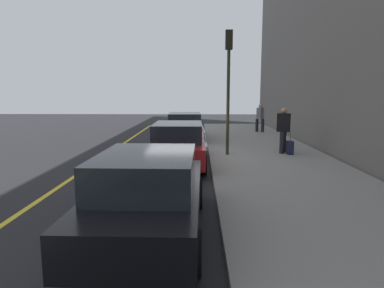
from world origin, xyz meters
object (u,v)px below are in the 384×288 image
(parked_car_silver, at_px, (185,127))
(rolling_suitcase, at_px, (290,148))
(parked_car_red, at_px, (178,144))
(pedestrian_black_coat, at_px, (283,129))
(traffic_light_pole, at_px, (228,72))
(pedestrian_grey_coat, at_px, (260,117))
(parked_car_black, at_px, (149,194))

(parked_car_silver, bearing_deg, rolling_suitcase, -134.92)
(parked_car_red, height_order, pedestrian_black_coat, pedestrian_black_coat)
(traffic_light_pole, xyz_separation_m, rolling_suitcase, (0.04, -2.44, -2.87))
(pedestrian_black_coat, distance_m, rolling_suitcase, 0.81)
(parked_car_silver, height_order, pedestrian_grey_coat, pedestrian_grey_coat)
(pedestrian_black_coat, relative_size, rolling_suitcase, 2.04)
(parked_car_silver, distance_m, traffic_light_pole, 5.33)
(parked_car_red, distance_m, traffic_light_pole, 3.43)
(parked_car_black, height_order, traffic_light_pole, traffic_light_pole)
(pedestrian_grey_coat, height_order, rolling_suitcase, pedestrian_grey_coat)
(traffic_light_pole, relative_size, rolling_suitcase, 5.28)
(parked_car_silver, bearing_deg, parked_car_red, -179.82)
(parked_car_red, bearing_deg, rolling_suitcase, -70.87)
(pedestrian_grey_coat, height_order, pedestrian_black_coat, pedestrian_black_coat)
(parked_car_red, bearing_deg, pedestrian_black_coat, -65.61)
(parked_car_black, distance_m, parked_car_silver, 11.49)
(parked_car_black, xyz_separation_m, traffic_light_pole, (7.17, -2.00, 2.53))
(parked_car_silver, xyz_separation_m, rolling_suitcase, (-4.27, -4.29, -0.34))
(parked_car_red, distance_m, parked_car_silver, 5.75)
(pedestrian_grey_coat, distance_m, rolling_suitcase, 7.66)
(parked_car_silver, distance_m, rolling_suitcase, 6.06)
(pedestrian_black_coat, distance_m, traffic_light_pole, 3.16)
(pedestrian_grey_coat, bearing_deg, parked_car_black, 162.66)
(parked_car_red, xyz_separation_m, pedestrian_black_coat, (1.85, -4.08, 0.36))
(parked_car_red, distance_m, rolling_suitcase, 4.53)
(parked_car_silver, relative_size, pedestrian_grey_coat, 2.48)
(pedestrian_grey_coat, xyz_separation_m, pedestrian_black_coat, (-7.27, 0.38, 0.06))
(traffic_light_pole, bearing_deg, pedestrian_grey_coat, -18.97)
(parked_car_red, distance_m, pedestrian_grey_coat, 10.15)
(parked_car_red, bearing_deg, traffic_light_pole, -51.78)
(parked_car_red, bearing_deg, parked_car_silver, 0.18)
(parked_car_black, relative_size, parked_car_red, 1.00)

